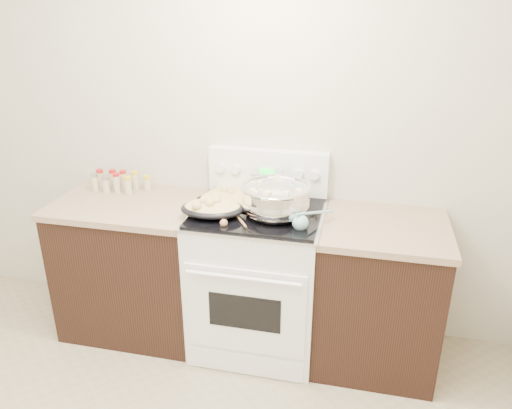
# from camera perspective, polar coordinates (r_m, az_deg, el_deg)

# --- Properties ---
(room_shell) EXTENTS (4.10, 3.60, 2.75)m
(room_shell) POSITION_cam_1_polar(r_m,az_deg,el_deg) (1.58, -24.22, 5.62)
(room_shell) COLOR beige
(room_shell) RESTS_ON ground
(counter_left) EXTENTS (0.93, 0.67, 0.92)m
(counter_left) POSITION_cam_1_polar(r_m,az_deg,el_deg) (3.42, -13.54, -6.72)
(counter_left) COLOR black
(counter_left) RESTS_ON ground
(counter_right) EXTENTS (0.73, 0.67, 0.92)m
(counter_right) POSITION_cam_1_polar(r_m,az_deg,el_deg) (3.12, 13.65, -9.90)
(counter_right) COLOR black
(counter_right) RESTS_ON ground
(kitchen_range) EXTENTS (0.78, 0.73, 1.22)m
(kitchen_range) POSITION_cam_1_polar(r_m,az_deg,el_deg) (3.15, 0.22, -8.18)
(kitchen_range) COLOR white
(kitchen_range) RESTS_ON ground
(mixing_bowl) EXTENTS (0.52, 0.52, 0.24)m
(mixing_bowl) POSITION_cam_1_polar(r_m,az_deg,el_deg) (2.84, 2.25, 0.49)
(mixing_bowl) COLOR silver
(mixing_bowl) RESTS_ON kitchen_range
(roasting_pan) EXTENTS (0.40, 0.30, 0.12)m
(roasting_pan) POSITION_cam_1_polar(r_m,az_deg,el_deg) (2.86, -5.05, -0.34)
(roasting_pan) COLOR black
(roasting_pan) RESTS_ON kitchen_range
(baking_sheet) EXTENTS (0.45, 0.37, 0.06)m
(baking_sheet) POSITION_cam_1_polar(r_m,az_deg,el_deg) (3.08, -2.35, 0.90)
(baking_sheet) COLOR black
(baking_sheet) RESTS_ON kitchen_range
(wooden_spoon) EXTENTS (0.16, 0.22, 0.04)m
(wooden_spoon) POSITION_cam_1_polar(r_m,az_deg,el_deg) (2.77, -3.07, -1.91)
(wooden_spoon) COLOR #A5734B
(wooden_spoon) RESTS_ON kitchen_range
(blue_ladle) EXTENTS (0.21, 0.25, 0.11)m
(blue_ladle) POSITION_cam_1_polar(r_m,az_deg,el_deg) (2.72, 5.25, -1.96)
(blue_ladle) COLOR #78A8B3
(blue_ladle) RESTS_ON kitchen_range
(spice_jars) EXTENTS (0.39, 0.16, 0.13)m
(spice_jars) POSITION_cam_1_polar(r_m,az_deg,el_deg) (3.40, -15.49, 2.55)
(spice_jars) COLOR #BFB28C
(spice_jars) RESTS_ON counter_left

